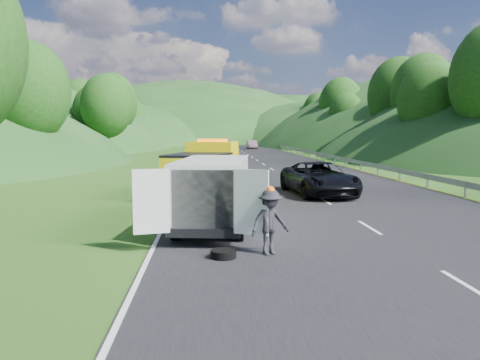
{
  "coord_description": "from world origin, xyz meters",
  "views": [
    {
      "loc": [
        -2.36,
        -17.04,
        3.23
      ],
      "look_at": [
        -1.11,
        1.31,
        1.3
      ],
      "focal_mm": 35.0,
      "sensor_mm": 36.0,
      "label": 1
    }
  ],
  "objects": [
    {
      "name": "ground",
      "position": [
        0.0,
        0.0,
        0.0
      ],
      "size": [
        320.0,
        320.0,
        0.0
      ],
      "primitive_type": "plane",
      "color": "#38661E",
      "rests_on": "ground"
    },
    {
      "name": "child",
      "position": [
        -2.15,
        0.26,
        0.0
      ],
      "size": [
        0.57,
        0.53,
        0.93
      ],
      "primitive_type": "imported",
      "rotation": [
        0.0,
        0.0,
        -0.53
      ],
      "color": "#CCBF6D",
      "rests_on": "ground"
    },
    {
      "name": "tree_line_right",
      "position": [
        23.0,
        60.0,
        0.0
      ],
      "size": [
        14.0,
        140.0,
        14.0
      ],
      "primitive_type": null,
      "color": "#2B581A",
      "rests_on": "ground"
    },
    {
      "name": "hills_backdrop",
      "position": [
        6.5,
        134.7,
        0.0
      ],
      "size": [
        201.0,
        288.6,
        44.0
      ],
      "primitive_type": null,
      "color": "#2D5B23",
      "rests_on": "ground"
    },
    {
      "name": "worker",
      "position": [
        -0.77,
        -5.17,
        0.0
      ],
      "size": [
        1.27,
        1.04,
        1.72
      ],
      "primitive_type": "imported",
      "rotation": [
        0.0,
        0.0,
        0.42
      ],
      "color": "black",
      "rests_on": "ground"
    },
    {
      "name": "dist_car_a",
      "position": [
        1.71,
        60.15,
        0.0
      ],
      "size": [
        1.8,
        4.46,
        1.52
      ],
      "primitive_type": "imported",
      "color": "#444348",
      "rests_on": "ground"
    },
    {
      "name": "white_van",
      "position": [
        -2.18,
        -1.62,
        1.31
      ],
      "size": [
        3.55,
        6.79,
        2.32
      ],
      "rotation": [
        0.0,
        0.0,
        -0.12
      ],
      "color": "black",
      "rests_on": "ground"
    },
    {
      "name": "dist_car_d",
      "position": [
        2.88,
        112.49,
        0.0
      ],
      "size": [
        1.8,
        4.46,
        1.52
      ],
      "primitive_type": "imported",
      "color": "#976D4E",
      "rests_on": "ground"
    },
    {
      "name": "guardrail",
      "position": [
        10.3,
        52.5,
        0.0
      ],
      "size": [
        0.06,
        140.0,
        1.52
      ],
      "primitive_type": "cube",
      "color": "gray",
      "rests_on": "ground"
    },
    {
      "name": "tree_line_left",
      "position": [
        -19.0,
        60.0,
        0.0
      ],
      "size": [
        14.0,
        140.0,
        14.0
      ],
      "primitive_type": null,
      "color": "#2B581A",
      "rests_on": "ground"
    },
    {
      "name": "passing_suv",
      "position": [
        3.23,
        6.17,
        0.0
      ],
      "size": [
        3.35,
        6.18,
        1.65
      ],
      "primitive_type": "imported",
      "rotation": [
        0.0,
        0.0,
        0.11
      ],
      "color": "black",
      "rests_on": "ground"
    },
    {
      "name": "dist_car_b",
      "position": [
        5.54,
        67.11,
        0.0
      ],
      "size": [
        1.62,
        4.66,
        1.54
      ],
      "primitive_type": "imported",
      "color": "#785063",
      "rests_on": "ground"
    },
    {
      "name": "spare_tire",
      "position": [
        -1.99,
        -5.41,
        0.0
      ],
      "size": [
        0.66,
        0.66,
        0.2
      ],
      "primitive_type": "cylinder",
      "color": "black",
      "rests_on": "ground"
    },
    {
      "name": "dist_car_c",
      "position": [
        3.14,
        92.29,
        0.0
      ],
      "size": [
        2.19,
        5.38,
        1.56
      ],
      "primitive_type": "imported",
      "color": "#AC567B",
      "rests_on": "ground"
    },
    {
      "name": "road_surface",
      "position": [
        3.0,
        40.0,
        0.01
      ],
      "size": [
        14.0,
        200.0,
        0.02
      ],
      "primitive_type": "cube",
      "color": "black",
      "rests_on": "ground"
    },
    {
      "name": "tow_truck",
      "position": [
        -2.47,
        6.1,
        1.38
      ],
      "size": [
        4.04,
        6.97,
        2.83
      ],
      "rotation": [
        0.0,
        0.0,
        -0.27
      ],
      "color": "black",
      "rests_on": "ground"
    },
    {
      "name": "suitcase",
      "position": [
        -4.15,
        -0.05,
        0.3
      ],
      "size": [
        0.43,
        0.34,
        0.6
      ],
      "primitive_type": "cube",
      "rotation": [
        0.0,
        0.0,
        -0.4
      ],
      "color": "#565741",
      "rests_on": "ground"
    },
    {
      "name": "woman",
      "position": [
        -4.1,
        0.48,
        0.0
      ],
      "size": [
        0.66,
        0.74,
        1.69
      ],
      "primitive_type": "imported",
      "rotation": [
        0.0,
        0.0,
        1.98
      ],
      "color": "silver",
      "rests_on": "ground"
    }
  ]
}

